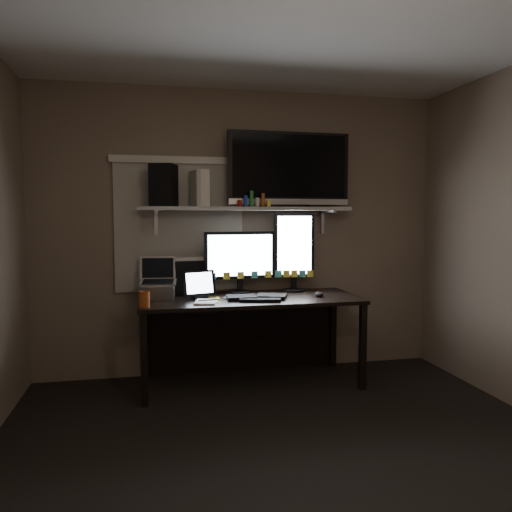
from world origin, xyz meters
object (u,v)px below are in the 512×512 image
object	(u,v)px
monitor_portrait	(294,251)
keyboard	(257,297)
speaker	(164,186)
game_console	(200,189)
desk	(247,315)
tv	(289,170)
laptop	(158,279)
tablet	(199,285)
cup	(144,299)
monitor_landscape	(240,262)
mouse	(319,294)

from	to	relation	value
monitor_portrait	keyboard	world-z (taller)	monitor_portrait
speaker	game_console	bearing A→B (deg)	12.96
desk	keyboard	world-z (taller)	keyboard
tv	game_console	world-z (taller)	tv
speaker	keyboard	bearing A→B (deg)	-6.06
laptop	speaker	size ratio (longest dim) A/B	0.95
tablet	cup	xyz separation A→B (m)	(-0.43, -0.27, -0.06)
monitor_portrait	desk	bearing A→B (deg)	-158.56
laptop	monitor_portrait	bearing A→B (deg)	13.67
laptop	monitor_landscape	bearing A→B (deg)	18.04
game_console	monitor_portrait	bearing A→B (deg)	-12.49
monitor_landscape	mouse	size ratio (longest dim) A/B	5.78
monitor_portrait	tv	xyz separation A→B (m)	(-0.06, -0.03, 0.72)
tv	keyboard	bearing A→B (deg)	-140.59
monitor_landscape	cup	xyz separation A→B (m)	(-0.81, -0.51, -0.22)
game_console	speaker	bearing A→B (deg)	160.33
desk	monitor_landscape	world-z (taller)	monitor_landscape
tablet	tv	distance (m)	1.27
tablet	laptop	xyz separation A→B (m)	(-0.33, 0.09, 0.05)
keyboard	speaker	size ratio (longest dim) A/B	1.43
monitor_portrait	speaker	size ratio (longest dim) A/B	2.05
keyboard	cup	size ratio (longest dim) A/B	4.18
desk	tv	xyz separation A→B (m)	(0.39, 0.09, 1.25)
mouse	tv	distance (m)	1.11
monitor_portrait	keyboard	distance (m)	0.63
cup	game_console	size ratio (longest dim) A/B	0.39
keyboard	game_console	xyz separation A→B (m)	(-0.43, 0.29, 0.89)
cup	monitor_portrait	bearing A→B (deg)	21.48
tablet	laptop	bearing A→B (deg)	147.38
speaker	monitor_portrait	bearing A→B (deg)	18.26
tv	monitor_portrait	bearing A→B (deg)	22.76
keyboard	speaker	xyz separation A→B (m)	(-0.72, 0.31, 0.91)
mouse	speaker	xyz separation A→B (m)	(-1.26, 0.31, 0.90)
tablet	desk	bearing A→B (deg)	-0.97
monitor_landscape	tablet	world-z (taller)	monitor_landscape
tablet	game_console	bearing A→B (deg)	64.67
laptop	keyboard	bearing A→B (deg)	-6.59
cup	speaker	size ratio (longest dim) A/B	0.34
cup	speaker	xyz separation A→B (m)	(0.17, 0.49, 0.86)
cup	speaker	world-z (taller)	speaker
tablet	monitor_landscape	bearing A→B (deg)	14.96
tablet	mouse	bearing A→B (deg)	-21.94
keyboard	laptop	xyz separation A→B (m)	(-0.78, 0.18, 0.15)
monitor_landscape	mouse	xyz separation A→B (m)	(0.61, -0.32, -0.26)
tablet	laptop	world-z (taller)	laptop
monitor_landscape	speaker	xyz separation A→B (m)	(-0.64, -0.01, 0.65)
monitor_landscape	monitor_portrait	world-z (taller)	monitor_portrait
monitor_landscape	tablet	size ratio (longest dim) A/B	2.35
keyboard	tv	world-z (taller)	tv
tablet	speaker	distance (m)	0.88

